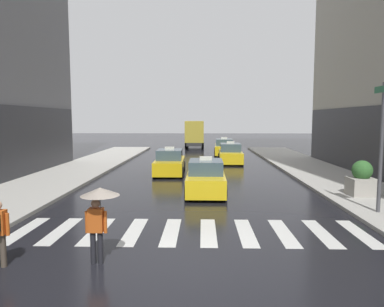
% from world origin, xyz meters
% --- Properties ---
extents(ground_plane, '(160.00, 160.00, 0.00)m').
position_xyz_m(ground_plane, '(0.00, 0.00, 0.00)').
color(ground_plane, black).
extents(crosswalk_markings, '(11.30, 2.80, 0.01)m').
position_xyz_m(crosswalk_markings, '(0.00, 3.00, 0.00)').
color(crosswalk_markings, silver).
rests_on(crosswalk_markings, ground).
extents(taxi_lead, '(1.96, 4.56, 1.80)m').
position_xyz_m(taxi_lead, '(0.58, 9.00, 0.72)').
color(taxi_lead, yellow).
rests_on(taxi_lead, ground).
extents(taxi_second, '(1.97, 4.56, 1.80)m').
position_xyz_m(taxi_second, '(-1.73, 14.86, 0.72)').
color(taxi_second, yellow).
rests_on(taxi_second, ground).
extents(taxi_third, '(2.01, 4.58, 1.80)m').
position_xyz_m(taxi_third, '(2.71, 20.69, 0.72)').
color(taxi_third, yellow).
rests_on(taxi_third, ground).
extents(taxi_fourth, '(2.07, 4.60, 1.80)m').
position_xyz_m(taxi_fourth, '(2.59, 27.04, 0.72)').
color(taxi_fourth, yellow).
rests_on(taxi_fourth, ground).
extents(box_truck, '(2.32, 7.55, 3.35)m').
position_xyz_m(box_truck, '(-0.54, 35.66, 1.85)').
color(box_truck, '#2D2D2D').
rests_on(box_truck, ground).
extents(pedestrian_with_umbrella, '(0.96, 0.96, 1.94)m').
position_xyz_m(pedestrian_with_umbrella, '(-2.16, 0.46, 1.52)').
color(pedestrian_with_umbrella, black).
rests_on(pedestrian_with_umbrella, ground).
extents(planter_near_corner, '(1.10, 1.10, 1.60)m').
position_xyz_m(planter_near_corner, '(7.66, 7.96, 0.87)').
color(planter_near_corner, '#A8A399').
rests_on(planter_near_corner, curb_right).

